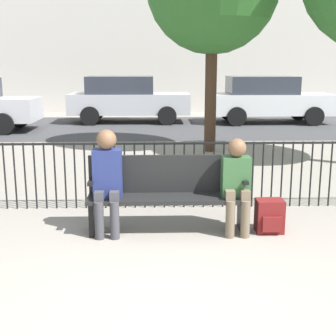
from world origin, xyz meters
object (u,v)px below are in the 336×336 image
(park_bench, at_px, (168,191))
(seated_person_0, at_px, (107,176))
(parked_car_0, at_px, (267,99))
(parked_car_2, at_px, (127,98))
(backpack, at_px, (270,216))
(seated_person_1, at_px, (236,180))

(park_bench, distance_m, seated_person_0, 0.77)
(park_bench, xyz_separation_m, seated_person_0, (-0.72, -0.13, 0.22))
(park_bench, bearing_deg, parked_car_0, 70.60)
(parked_car_2, bearing_deg, backpack, -78.29)
(seated_person_0, distance_m, seated_person_1, 1.54)
(seated_person_1, xyz_separation_m, backpack, (0.42, -0.00, -0.45))
(seated_person_1, bearing_deg, backpack, -0.68)
(park_bench, height_order, seated_person_1, seated_person_1)
(seated_person_0, relative_size, parked_car_0, 0.30)
(seated_person_0, xyz_separation_m, backpack, (1.96, -0.01, -0.52))
(park_bench, bearing_deg, seated_person_0, -170.02)
(parked_car_2, bearing_deg, park_bench, -84.34)
(backpack, bearing_deg, parked_car_2, 101.71)
(seated_person_1, relative_size, parked_car_2, 0.28)
(park_bench, xyz_separation_m, backpack, (1.24, -0.14, -0.30))
(park_bench, relative_size, parked_car_0, 0.46)
(backpack, xyz_separation_m, parked_car_0, (2.58, 10.97, 0.64))
(backpack, height_order, parked_car_0, parked_car_0)
(park_bench, relative_size, backpack, 4.75)
(seated_person_1, distance_m, parked_car_2, 11.47)
(seated_person_0, height_order, parked_car_0, parked_car_0)
(park_bench, bearing_deg, parked_car_2, 95.66)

